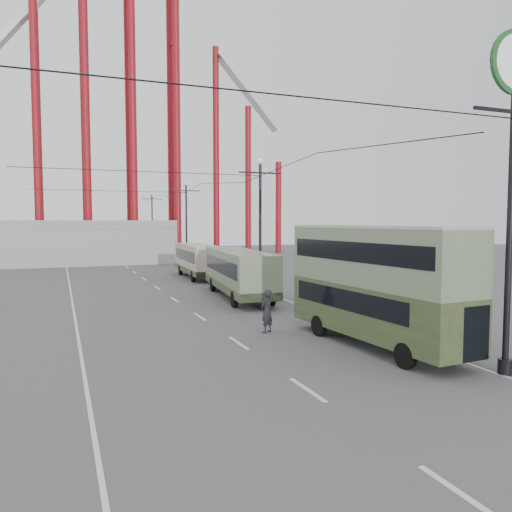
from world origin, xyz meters
name	(u,v)px	position (x,y,z in m)	size (l,w,h in m)	color
ground	(306,367)	(0.00, 0.00, 0.00)	(160.00, 160.00, 0.00)	#535456
road_markings	(165,292)	(-0.86, 19.70, 0.01)	(12.52, 120.00, 0.01)	silver
lamp_post_mid	(260,225)	(5.60, 18.00, 4.68)	(3.20, 0.44, 9.32)	black
lamp_post_far	(186,223)	(5.60, 40.00, 4.68)	(3.20, 0.44, 9.32)	black
lamp_post_distant	(152,223)	(5.60, 62.00, 4.68)	(3.20, 0.44, 9.32)	black
roller_coaster	(96,87)	(-2.49, 56.89, 22.92)	(52.95, 5.00, 55.48)	maroon
fairground_shed	(75,242)	(-6.00, 47.00, 2.50)	(22.00, 10.00, 5.00)	#9C9D97
double_decker_bus	(376,279)	(3.79, 1.54, 2.66)	(2.82, 8.97, 4.75)	#313D20
single_decker_green	(239,271)	(3.04, 15.38, 1.71)	(3.60, 10.91, 3.03)	#637656
single_decker_cream	(198,259)	(3.52, 27.34, 1.62)	(2.73, 9.32, 2.87)	#BAAC95
pedestrian	(267,311)	(0.80, 5.35, 0.95)	(0.70, 0.46, 1.91)	black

